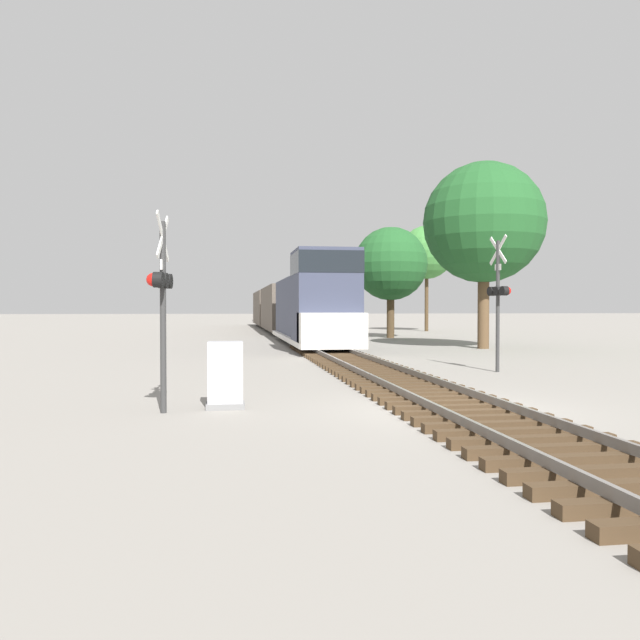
% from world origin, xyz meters
% --- Properties ---
extents(ground_plane, '(400.00, 400.00, 0.00)m').
position_xyz_m(ground_plane, '(0.00, 0.00, 0.00)').
color(ground_plane, gray).
extents(rail_track_bed, '(2.60, 160.00, 0.31)m').
position_xyz_m(rail_track_bed, '(0.00, -0.00, 0.14)').
color(rail_track_bed, '#42301E').
rests_on(rail_track_bed, ground).
extents(freight_train, '(2.91, 48.21, 4.70)m').
position_xyz_m(freight_train, '(0.00, 36.94, 2.00)').
color(freight_train, '#33384C').
rests_on(freight_train, ground).
extents(crossing_signal_near, '(0.44, 1.01, 3.92)m').
position_xyz_m(crossing_signal_near, '(-5.75, 0.57, 2.41)').
color(crossing_signal_near, '#333333').
rests_on(crossing_signal_near, ground).
extents(crossing_signal_far, '(0.46, 1.01, 4.38)m').
position_xyz_m(crossing_signal_far, '(4.16, 6.98, 2.50)').
color(crossing_signal_far, '#333333').
rests_on(crossing_signal_far, ground).
extents(relay_cabinet, '(0.78, 0.52, 1.38)m').
position_xyz_m(relay_cabinet, '(-4.52, 0.93, 0.68)').
color(relay_cabinet, slate).
rests_on(relay_cabinet, ground).
extents(tree_far_right, '(6.05, 6.05, 9.37)m').
position_xyz_m(tree_far_right, '(8.32, 17.83, 6.32)').
color(tree_far_right, brown).
rests_on(tree_far_right, ground).
extents(tree_mid_background, '(4.99, 4.99, 7.56)m').
position_xyz_m(tree_mid_background, '(6.60, 29.33, 5.04)').
color(tree_mid_background, '#473521').
rests_on(tree_mid_background, ground).
extents(tree_deep_background, '(4.66, 4.66, 9.25)m').
position_xyz_m(tree_deep_background, '(12.91, 40.72, 6.89)').
color(tree_deep_background, '#473521').
rests_on(tree_deep_background, ground).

